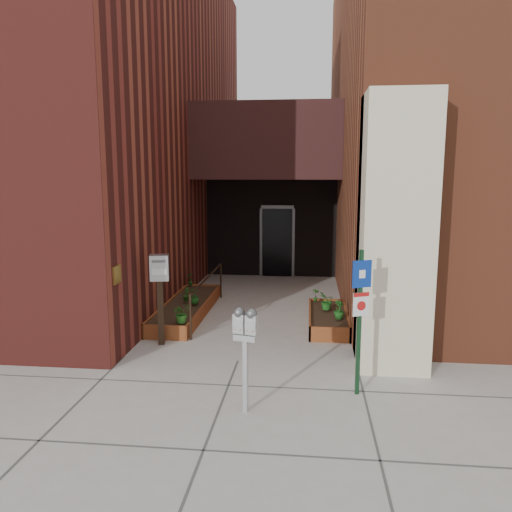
% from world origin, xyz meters
% --- Properties ---
extents(ground, '(80.00, 80.00, 0.00)m').
position_xyz_m(ground, '(0.00, 0.00, 0.00)').
color(ground, '#9E9991').
rests_on(ground, ground).
extents(architecture, '(20.00, 14.60, 10.00)m').
position_xyz_m(architecture, '(-0.18, 6.89, 4.98)').
color(architecture, maroon).
rests_on(architecture, ground).
extents(planter_left, '(0.90, 3.60, 0.30)m').
position_xyz_m(planter_left, '(-1.55, 2.70, 0.13)').
color(planter_left, brown).
rests_on(planter_left, ground).
extents(planter_right, '(0.80, 2.20, 0.30)m').
position_xyz_m(planter_right, '(1.60, 2.20, 0.13)').
color(planter_right, brown).
rests_on(planter_right, ground).
extents(handrail, '(0.04, 3.34, 0.90)m').
position_xyz_m(handrail, '(-1.05, 2.65, 0.75)').
color(handrail, black).
rests_on(handrail, ground).
extents(parking_meter, '(0.33, 0.19, 1.44)m').
position_xyz_m(parking_meter, '(0.37, -1.80, 1.12)').
color(parking_meter, '#B4B4B6').
rests_on(parking_meter, ground).
extents(sign_post, '(0.27, 0.13, 2.11)m').
position_xyz_m(sign_post, '(1.91, -1.10, 1.30)').
color(sign_post, '#14371C').
rests_on(sign_post, ground).
extents(payment_dropbox, '(0.38, 0.32, 1.69)m').
position_xyz_m(payment_dropbox, '(-1.54, 0.70, 1.22)').
color(payment_dropbox, black).
rests_on(payment_dropbox, ground).
extents(shrub_left_a, '(0.50, 0.50, 0.39)m').
position_xyz_m(shrub_left_a, '(-1.25, 1.10, 0.50)').
color(shrub_left_a, '#26621C').
rests_on(shrub_left_a, planter_left).
extents(shrub_left_b, '(0.21, 0.21, 0.32)m').
position_xyz_m(shrub_left_b, '(-1.57, 2.71, 0.46)').
color(shrub_left_b, '#245618').
rests_on(shrub_left_b, planter_left).
extents(shrub_left_c, '(0.28, 0.28, 0.36)m').
position_xyz_m(shrub_left_c, '(-1.33, 2.52, 0.48)').
color(shrub_left_c, '#184F16').
rests_on(shrub_left_c, planter_left).
extents(shrub_left_d, '(0.23, 0.23, 0.36)m').
position_xyz_m(shrub_left_d, '(-1.85, 4.30, 0.48)').
color(shrub_left_d, '#184F16').
rests_on(shrub_left_d, planter_left).
extents(shrub_right_a, '(0.29, 0.29, 0.37)m').
position_xyz_m(shrub_right_a, '(1.79, 1.71, 0.49)').
color(shrub_right_a, '#195117').
rests_on(shrub_right_a, planter_right).
extents(shrub_right_b, '(0.22, 0.22, 0.31)m').
position_xyz_m(shrub_right_b, '(1.35, 2.99, 0.46)').
color(shrub_right_b, '#1F5217').
rests_on(shrub_right_b, planter_right).
extents(shrub_right_c, '(0.36, 0.36, 0.38)m').
position_xyz_m(shrub_right_c, '(1.57, 2.34, 0.49)').
color(shrub_right_c, '#1E631C').
rests_on(shrub_right_c, planter_right).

